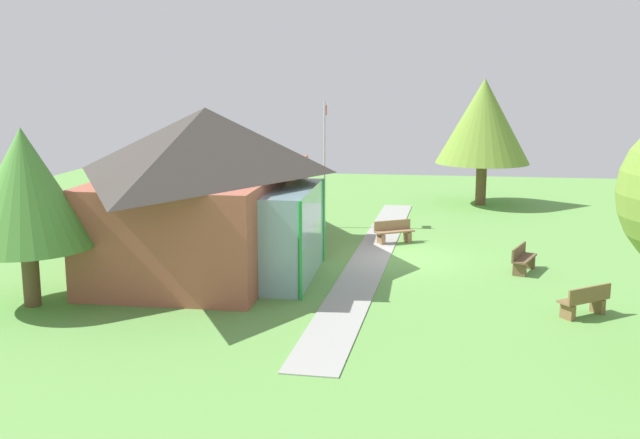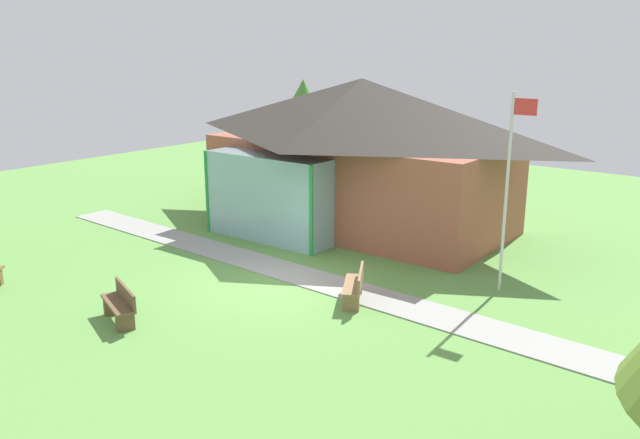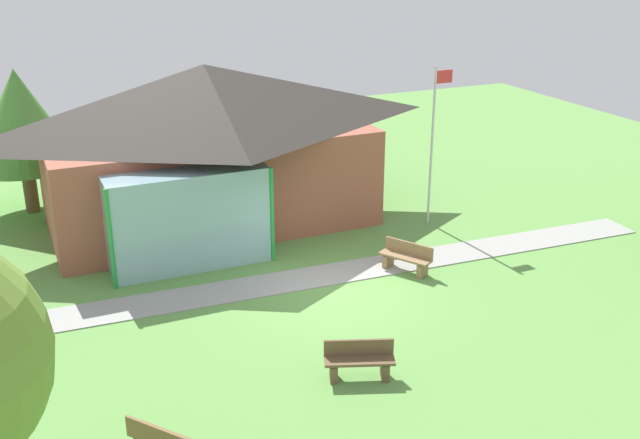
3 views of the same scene
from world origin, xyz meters
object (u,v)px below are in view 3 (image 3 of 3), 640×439
(flagpole, at_px, (433,139))
(tree_behind_pavilion_left, at_px, (20,119))
(pavilion, at_px, (207,144))
(bench_front_center, at_px, (359,361))
(bench_rear_near_path, at_px, (406,258))

(flagpole, relative_size, tree_behind_pavilion_left, 1.06)
(pavilion, height_order, bench_front_center, pavilion)
(pavilion, height_order, tree_behind_pavilion_left, pavilion)
(flagpole, bearing_deg, bench_front_center, -130.55)
(pavilion, relative_size, bench_front_center, 7.08)
(pavilion, bearing_deg, bench_rear_near_path, -55.67)
(bench_rear_near_path, bearing_deg, tree_behind_pavilion_left, 14.07)
(pavilion, bearing_deg, flagpole, -23.46)
(bench_rear_near_path, bearing_deg, pavilion, 3.92)
(pavilion, xyz_separation_m, bench_rear_near_path, (3.98, -5.82, -2.28))
(bench_front_center, bearing_deg, flagpole, -109.61)
(flagpole, distance_m, bench_rear_near_path, 4.64)
(flagpole, relative_size, bench_front_center, 3.29)
(flagpole, bearing_deg, bench_rear_near_path, -130.96)
(pavilion, distance_m, bench_rear_near_path, 7.41)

